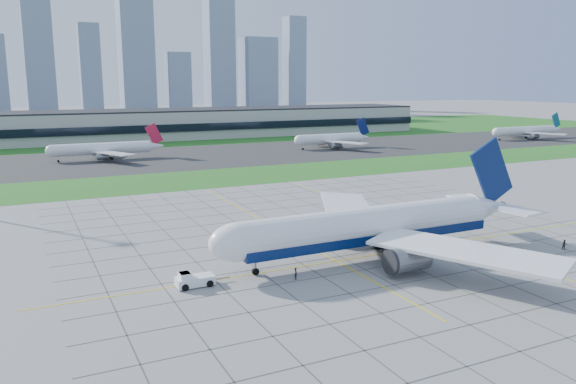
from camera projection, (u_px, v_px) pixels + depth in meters
name	position (u px, v px, depth m)	size (l,w,h in m)	color
ground	(377.00, 251.00, 103.33)	(1400.00, 1400.00, 0.00)	gray
grass_median	(218.00, 177.00, 182.80)	(700.00, 35.00, 0.04)	#23661D
asphalt_taxiway	(175.00, 157.00, 231.37)	(700.00, 75.00, 0.04)	#383838
grass_far	(126.00, 135.00, 328.51)	(700.00, 145.00, 0.04)	#23661D
apron_markings	(347.00, 236.00, 113.30)	(120.00, 130.00, 0.03)	#474744
terminal	(205.00, 122.00, 321.93)	(260.00, 43.00, 15.80)	#B7B7B2
city_skyline	(65.00, 53.00, 547.45)	(523.00, 32.40, 160.00)	#7F8FA6
airliner	(371.00, 227.00, 98.78)	(63.71, 64.61, 20.07)	white
pushback_tug	(193.00, 280.00, 84.99)	(8.48, 3.01, 2.36)	white
crew_near	(296.00, 274.00, 87.95)	(0.71, 0.47, 1.96)	black
crew_far	(565.00, 245.00, 103.64)	(0.93, 0.73, 1.92)	black
distant_jet_1	(104.00, 149.00, 224.24)	(43.35, 42.66, 14.08)	white
distant_jet_2	(331.00, 139.00, 263.30)	(38.05, 42.66, 14.08)	white
distant_jet_3	(526.00, 131.00, 307.08)	(48.51, 42.66, 14.08)	white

